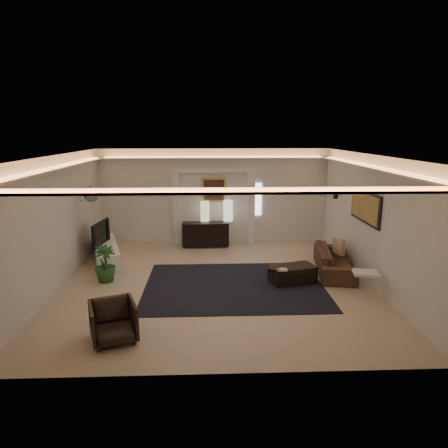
{
  "coord_description": "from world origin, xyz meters",
  "views": [
    {
      "loc": [
        -0.16,
        -8.51,
        3.4
      ],
      "look_at": [
        0.2,
        0.6,
        1.25
      ],
      "focal_mm": 31.54,
      "sensor_mm": 36.0,
      "label": 1
    }
  ],
  "objects_px": {
    "console": "(205,234)",
    "coffee_table": "(292,274)",
    "sofa": "(334,260)",
    "armchair": "(113,321)"
  },
  "relations": [
    {
      "from": "console",
      "to": "coffee_table",
      "type": "distance_m",
      "value": 3.6
    },
    {
      "from": "console",
      "to": "sofa",
      "type": "xyz_separation_m",
      "value": [
        3.19,
        -2.34,
        -0.1
      ]
    },
    {
      "from": "armchair",
      "to": "coffee_table",
      "type": "bearing_deg",
      "value": 14.61
    },
    {
      "from": "coffee_table",
      "to": "armchair",
      "type": "xyz_separation_m",
      "value": [
        -3.51,
        -2.46,
        0.13
      ]
    },
    {
      "from": "sofa",
      "to": "coffee_table",
      "type": "relative_size",
      "value": 2.04
    },
    {
      "from": "console",
      "to": "sofa",
      "type": "bearing_deg",
      "value": -38.2
    },
    {
      "from": "sofa",
      "to": "console",
      "type": "bearing_deg",
      "value": 63.31
    },
    {
      "from": "sofa",
      "to": "coffee_table",
      "type": "bearing_deg",
      "value": 127.74
    },
    {
      "from": "console",
      "to": "sofa",
      "type": "height_order",
      "value": "console"
    },
    {
      "from": "console",
      "to": "armchair",
      "type": "height_order",
      "value": "console"
    }
  ]
}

